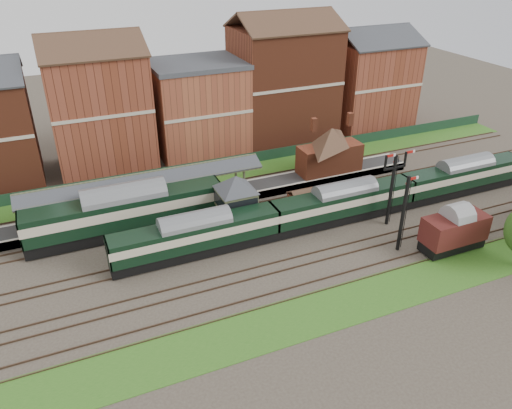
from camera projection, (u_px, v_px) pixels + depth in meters
name	position (u px, v px, depth m)	size (l,w,h in m)	color
ground	(275.00, 236.00, 51.32)	(160.00, 160.00, 0.00)	#473D33
grass_back	(222.00, 175.00, 64.18)	(90.00, 4.50, 0.06)	#2D6619
grass_front	(337.00, 307.00, 41.66)	(90.00, 5.00, 0.06)	#2D6619
fence	(217.00, 164.00, 65.45)	(90.00, 0.12, 1.50)	#193823
platform	(200.00, 200.00, 57.19)	(55.00, 3.40, 1.00)	#2D2D2D
signal_box	(236.00, 201.00, 51.36)	(5.40, 5.40, 6.00)	#556648
brick_hut	(304.00, 203.00, 55.10)	(3.20, 2.64, 2.94)	brown
station_building	(330.00, 149.00, 61.44)	(8.10, 8.10, 5.90)	brown
canopy	(144.00, 177.00, 53.14)	(26.00, 3.89, 4.08)	#4C5233
semaphore_bracket	(392.00, 185.00, 51.27)	(3.60, 0.25, 8.18)	black
semaphore_siding	(403.00, 213.00, 47.18)	(1.23, 0.25, 8.00)	black
town_backdrop	(197.00, 103.00, 68.01)	(69.00, 10.00, 16.00)	brown
dmu_train	(344.00, 202.00, 53.04)	(49.38, 2.60, 3.79)	black
platform_railcar	(126.00, 211.00, 50.50)	(20.04, 3.15, 4.62)	black
goods_van_a	(454.00, 230.00, 48.19)	(6.37, 2.76, 3.87)	black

